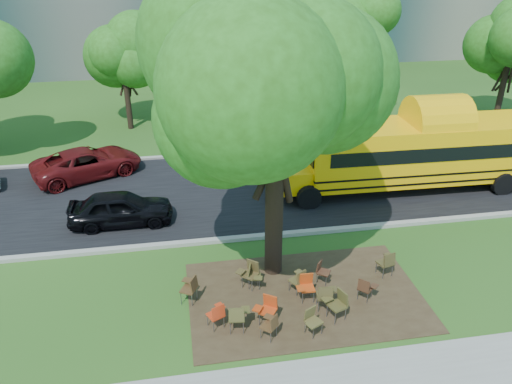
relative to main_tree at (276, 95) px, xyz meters
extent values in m
plane|color=#224716|center=(-0.30, -0.96, -5.85)|extent=(160.00, 160.00, 0.00)
cube|color=#382819|center=(0.70, -1.46, -5.83)|extent=(7.00, 4.50, 0.03)
cube|color=black|center=(-0.30, 6.04, -5.83)|extent=(80.00, 8.00, 0.04)
cube|color=gray|center=(-0.30, 2.04, -5.78)|extent=(80.00, 0.25, 0.14)
cube|color=gray|center=(-0.30, 10.14, -5.78)|extent=(80.00, 0.25, 0.14)
cylinder|color=black|center=(-5.30, 15.04, -4.10)|extent=(0.32, 0.32, 3.50)
sphere|color=#285914|center=(-5.30, 15.04, -1.63)|extent=(4.80, 4.80, 4.80)
cylinder|color=black|center=(7.70, 13.04, -3.75)|extent=(0.38, 0.38, 4.20)
sphere|color=#285914|center=(7.70, 13.04, -0.81)|extent=(5.60, 5.60, 5.60)
cylinder|color=black|center=(15.70, 12.04, -4.05)|extent=(0.34, 0.34, 3.60)
sphere|color=#285914|center=(15.70, 12.04, -1.50)|extent=(5.00, 5.00, 5.00)
cylinder|color=black|center=(0.00, 0.00, -3.46)|extent=(0.56, 0.56, 4.78)
sphere|color=#285914|center=(0.00, 0.00, 0.01)|extent=(7.20, 7.20, 7.20)
cube|color=#FEB608|center=(7.85, 5.04, -4.11)|extent=(10.80, 2.64, 2.40)
cube|color=black|center=(8.15, 5.03, -3.84)|extent=(10.21, 2.67, 0.59)
cube|color=#FEB608|center=(1.86, 5.15, -4.87)|extent=(1.31, 2.17, 0.93)
cube|color=black|center=(7.85, 5.04, -4.72)|extent=(10.82, 2.67, 0.08)
cube|color=black|center=(7.85, 5.04, -5.08)|extent=(10.82, 2.67, 0.08)
cylinder|color=black|center=(2.26, 3.92, -5.36)|extent=(0.98, 0.31, 0.98)
cylinder|color=black|center=(2.30, 6.36, -5.36)|extent=(0.98, 0.31, 0.98)
cylinder|color=black|center=(10.67, 3.76, -5.36)|extent=(0.98, 0.31, 0.98)
cylinder|color=black|center=(10.71, 6.21, -5.36)|extent=(0.98, 0.31, 0.98)
cylinder|color=black|center=(12.08, 6.18, -5.36)|extent=(0.98, 0.31, 0.98)
cube|color=red|center=(-2.10, -2.36, -5.41)|extent=(0.53, 0.52, 0.05)
cube|color=red|center=(-2.03, -2.52, -5.20)|extent=(0.39, 0.25, 0.39)
cube|color=red|center=(-1.95, -2.14, -5.30)|extent=(0.31, 0.34, 0.03)
cylinder|color=slate|center=(-2.32, -2.29, -5.63)|extent=(0.02, 0.02, 0.43)
cylinder|color=slate|center=(-1.88, -2.44, -5.63)|extent=(0.02, 0.02, 0.43)
cube|color=#4C4621|center=(-1.54, -2.58, -5.38)|extent=(0.48, 0.47, 0.05)
cube|color=#4C4621|center=(-1.56, -2.77, -5.15)|extent=(0.43, 0.15, 0.42)
cube|color=#4C4621|center=(-1.28, -2.47, -5.25)|extent=(0.26, 0.32, 0.03)
cylinder|color=slate|center=(-1.70, -2.39, -5.61)|extent=(0.03, 0.03, 0.47)
cylinder|color=slate|center=(-1.39, -2.78, -5.61)|extent=(0.03, 0.03, 0.47)
cube|color=#50351C|center=(-0.73, -3.03, -5.44)|extent=(0.53, 0.53, 0.05)
cube|color=#50351C|center=(-0.61, -3.13, -5.24)|extent=(0.31, 0.33, 0.36)
cube|color=#50351C|center=(-0.68, -2.78, -5.33)|extent=(0.32, 0.32, 0.03)
cylinder|color=slate|center=(-0.95, -3.04, -5.64)|extent=(0.02, 0.02, 0.41)
cylinder|color=slate|center=(-0.52, -3.01, -5.64)|extent=(0.02, 0.02, 0.41)
cube|color=#B33A13|center=(-0.66, -2.47, -5.39)|extent=(0.58, 0.58, 0.05)
cube|color=#B33A13|center=(-0.56, -2.32, -5.16)|extent=(0.40, 0.31, 0.41)
cube|color=#B33A13|center=(-0.94, -2.46, -5.26)|extent=(0.34, 0.36, 0.03)
cylinder|color=slate|center=(-0.61, -2.71, -5.62)|extent=(0.02, 0.02, 0.46)
cylinder|color=slate|center=(-0.71, -2.23, -5.62)|extent=(0.02, 0.02, 0.46)
cube|color=#443A1D|center=(1.07, -2.12, -5.37)|extent=(0.50, 0.49, 0.05)
cube|color=#443A1D|center=(1.04, -2.31, -5.14)|extent=(0.43, 0.17, 0.42)
cube|color=#443A1D|center=(1.35, -2.02, -5.25)|extent=(0.28, 0.33, 0.03)
cylinder|color=slate|center=(0.93, -1.92, -5.61)|extent=(0.03, 0.03, 0.47)
cylinder|color=slate|center=(1.22, -2.33, -5.61)|extent=(0.03, 0.03, 0.47)
cube|color=brown|center=(0.50, -3.08, -5.42)|extent=(0.53, 0.52, 0.05)
cube|color=brown|center=(0.42, -2.93, -5.21)|extent=(0.38, 0.26, 0.38)
cube|color=brown|center=(0.36, -3.31, -5.31)|extent=(0.31, 0.33, 0.03)
cylinder|color=slate|center=(0.71, -3.15, -5.63)|extent=(0.02, 0.02, 0.43)
cylinder|color=slate|center=(0.28, -3.02, -5.63)|extent=(0.02, 0.02, 0.43)
cube|color=#49431F|center=(1.29, -2.61, -5.36)|extent=(0.57, 0.58, 0.05)
cube|color=#49431F|center=(1.47, -2.54, -5.12)|extent=(0.25, 0.44, 0.43)
cube|color=#49431F|center=(1.06, -2.42, -5.23)|extent=(0.37, 0.33, 0.03)
cylinder|color=slate|center=(1.18, -2.85, -5.60)|extent=(0.03, 0.03, 0.49)
cylinder|color=slate|center=(1.39, -2.37, -5.60)|extent=(0.03, 0.03, 0.49)
cube|color=#412617|center=(2.41, -1.90, -5.44)|extent=(0.53, 0.53, 0.05)
cube|color=#412617|center=(2.29, -2.02, -5.24)|extent=(0.32, 0.32, 0.36)
cube|color=#412617|center=(2.65, -1.97, -5.33)|extent=(0.32, 0.32, 0.03)
cylinder|color=slate|center=(2.40, -1.69, -5.64)|extent=(0.02, 0.02, 0.41)
cylinder|color=slate|center=(2.41, -2.12, -5.64)|extent=(0.02, 0.02, 0.41)
cube|color=#4E341B|center=(-2.78, -1.13, -5.38)|extent=(0.57, 0.58, 0.05)
cube|color=#4E341B|center=(-2.61, -1.22, -5.15)|extent=(0.28, 0.41, 0.42)
cube|color=#4E341B|center=(-2.79, -0.85, -5.26)|extent=(0.36, 0.34, 0.03)
cylinder|color=slate|center=(-3.01, -1.21, -5.61)|extent=(0.02, 0.02, 0.47)
cylinder|color=slate|center=(-2.54, -1.06, -5.61)|extent=(0.02, 0.02, 0.47)
cube|color=#4D4021|center=(-0.88, -0.74, -5.38)|extent=(0.60, 0.60, 0.05)
cube|color=#4D4021|center=(-0.76, -0.60, -5.15)|extent=(0.38, 0.34, 0.42)
cube|color=#4D4021|center=(-1.16, -0.69, -5.25)|extent=(0.36, 0.37, 0.03)
cylinder|color=slate|center=(-0.86, -0.99, -5.61)|extent=(0.02, 0.02, 0.47)
cylinder|color=slate|center=(-0.90, -0.49, -5.61)|extent=(0.02, 0.02, 0.47)
cube|color=#4F4A22|center=(-0.74, -0.76, -5.43)|extent=(0.45, 0.46, 0.05)
cube|color=#4F4A22|center=(-0.90, -0.72, -5.23)|extent=(0.18, 0.38, 0.37)
cube|color=#4F4A22|center=(-0.67, -1.01, -5.32)|extent=(0.30, 0.26, 0.03)
cylinder|color=slate|center=(-0.55, -0.65, -5.64)|extent=(0.02, 0.02, 0.41)
cylinder|color=slate|center=(-0.93, -0.88, -5.64)|extent=(0.02, 0.02, 0.41)
cube|color=brown|center=(0.49, -1.23, -5.41)|extent=(0.55, 0.55, 0.05)
cube|color=brown|center=(0.58, -1.38, -5.19)|extent=(0.38, 0.28, 0.39)
cube|color=brown|center=(0.63, -0.99, -5.29)|extent=(0.32, 0.35, 0.03)
cylinder|color=slate|center=(0.27, -1.17, -5.63)|extent=(0.02, 0.02, 0.44)
cylinder|color=slate|center=(0.72, -1.29, -5.63)|extent=(0.02, 0.02, 0.44)
cube|color=#482919|center=(1.43, -0.89, -5.45)|extent=(0.51, 0.51, 0.04)
cube|color=#482919|center=(1.30, -0.80, -5.25)|extent=(0.28, 0.33, 0.35)
cube|color=#482919|center=(1.39, -1.14, -5.34)|extent=(0.31, 0.31, 0.03)
cylinder|color=slate|center=(1.64, -0.87, -5.65)|extent=(0.02, 0.02, 0.40)
cylinder|color=slate|center=(1.21, -0.92, -5.65)|extent=(0.02, 0.02, 0.40)
cube|color=#443B1D|center=(3.46, -0.85, -5.37)|extent=(0.54, 0.52, 0.05)
cube|color=#443B1D|center=(3.51, -1.04, -5.14)|extent=(0.43, 0.21, 0.42)
cube|color=#443B1D|center=(3.66, -0.65, -5.24)|extent=(0.30, 0.35, 0.03)
cylinder|color=slate|center=(3.24, -0.73, -5.61)|extent=(0.03, 0.03, 0.48)
cylinder|color=slate|center=(3.68, -0.98, -5.61)|extent=(0.03, 0.03, 0.48)
cube|color=#B84113|center=(0.69, -1.65, -5.40)|extent=(0.43, 0.41, 0.05)
cube|color=#B84113|center=(0.70, -1.47, -5.18)|extent=(0.40, 0.11, 0.40)
cube|color=#B84113|center=(0.45, -1.78, -5.28)|extent=(0.23, 0.29, 0.03)
cylinder|color=slate|center=(0.86, -1.83, -5.62)|extent=(0.02, 0.02, 0.45)
cylinder|color=slate|center=(0.53, -1.47, -5.62)|extent=(0.02, 0.02, 0.45)
imported|color=black|center=(-5.05, 3.97, -5.19)|extent=(3.84, 1.55, 1.31)
imported|color=#520E0F|center=(-6.84, 8.63, -5.18)|extent=(5.28, 4.01, 1.33)
camera|label=1|loc=(-2.81, -13.12, 3.77)|focal=35.00mm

